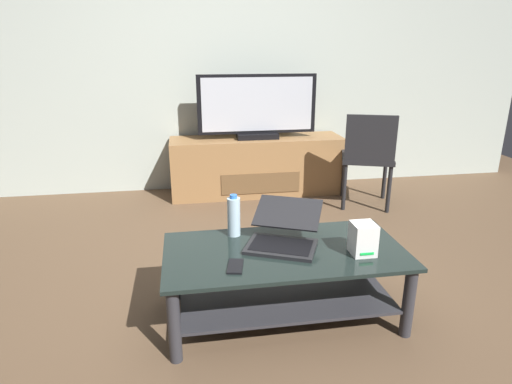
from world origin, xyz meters
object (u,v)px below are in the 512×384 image
Objects in this scene: dining_chair at (368,154)px; water_bottle_near at (234,216)px; laptop at (284,232)px; cell_phone at (235,266)px; television at (257,108)px; media_cabinet at (257,166)px; tv_remote at (366,235)px; router_box at (363,239)px; coffee_table at (284,271)px.

dining_chair is 3.61× the size of water_bottle_near.
laptop reaches higher than cell_phone.
television is at bearing 149.07° from dining_chair.
water_bottle_near is (-1.34, -1.30, 0.02)m from dining_chair.
dining_chair is at bearing 53.02° from laptop.
dining_chair is at bearing -31.93° from media_cabinet.
cell_phone is 0.88× the size of tv_remote.
router_box is 0.69m from water_bottle_near.
laptop is 2.22× the size of water_bottle_near.
dining_chair is 5.31× the size of tv_remote.
coffee_table is at bearing -179.17° from tv_remote.
tv_remote is (0.27, -2.00, 0.13)m from media_cabinet.
television is 2.21m from router_box.
coffee_table is 2.36× the size of laptop.
router_box is 0.23m from tv_remote.
coffee_table is at bearing -99.98° from laptop.
laptop is (-0.19, -1.98, -0.38)m from television.
dining_chair is at bearing -30.93° from television.
media_cabinet is 1.95× the size of dining_chair.
media_cabinet is at bearing 89.58° from cell_phone.
laptop is at bearing -95.53° from television.
router_box is at bearing -127.63° from tv_remote.
dining_chair is 1.63× the size of laptop.
coffee_table is 1.90m from dining_chair.
cell_phone is 0.79m from tv_remote.
television is 1.10m from dining_chair.
media_cabinet is at bearing 84.36° from coffee_table.
water_bottle_near is (-0.61, 0.33, 0.03)m from router_box.
router_box is at bearing 15.09° from cell_phone.
dining_chair reaches higher than laptop.
laptop is (0.01, 0.08, 0.18)m from coffee_table.
cell_phone is at bearing -141.68° from laptop.
television is 2.03m from laptop.
water_bottle_near reaches higher than cell_phone.
router_box is (0.37, -0.11, 0.20)m from coffee_table.
cell_phone is (-0.04, -0.37, -0.11)m from water_bottle_near.
television is 2.30m from cell_phone.
television is 1.32× the size of dining_chair.
water_bottle_near reaches higher than router_box.
coffee_table is 0.50m from tv_remote.
television is at bearing 89.46° from cell_phone.
cell_phone is (-0.29, -0.23, -0.06)m from laptop.
dining_chair is 2.17m from cell_phone.
laptop reaches higher than router_box.
laptop is at bearing -126.98° from dining_chair.
tv_remote reaches higher than coffee_table.
television is 7.97× the size of cell_phone.
laptop is 0.47m from tv_remote.
coffee_table is 8.80× the size of cell_phone.
laptop is at bearing 49.99° from cell_phone.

